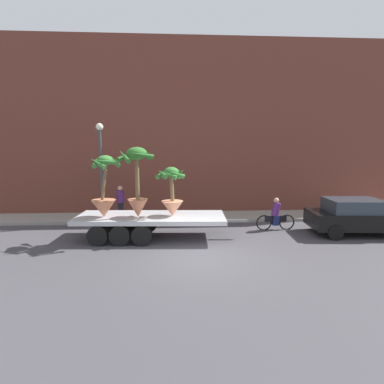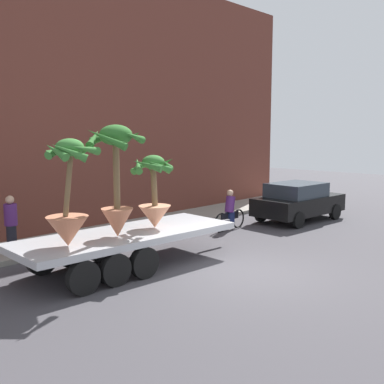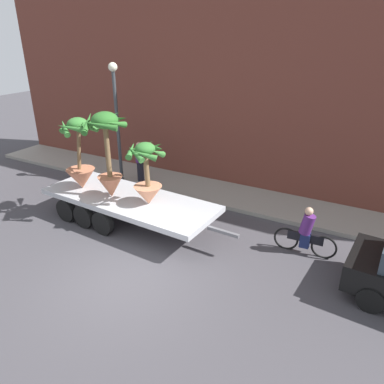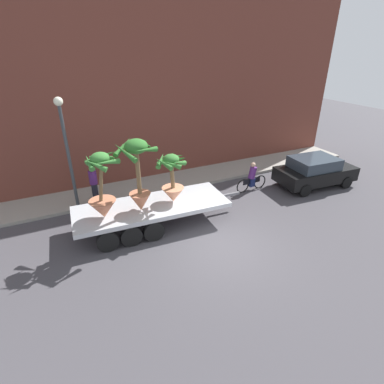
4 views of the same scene
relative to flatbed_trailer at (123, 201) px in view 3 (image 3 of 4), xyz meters
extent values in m
plane|color=#423F44|center=(2.16, -2.49, -0.76)|extent=(60.00, 60.00, 0.00)
cube|color=gray|center=(2.16, 3.61, -0.69)|extent=(24.00, 2.20, 0.15)
cube|color=brown|center=(2.16, 5.31, 4.13)|extent=(24.00, 1.20, 9.78)
cube|color=#B7BABF|center=(0.27, -0.01, 0.13)|extent=(6.28, 2.55, 0.18)
cylinder|color=black|center=(-1.64, 1.12, -0.36)|extent=(0.81, 0.26, 0.80)
cylinder|color=black|center=(-1.75, -0.93, -0.36)|extent=(0.81, 0.26, 0.80)
cylinder|color=black|center=(-0.78, 1.07, -0.36)|extent=(0.81, 0.26, 0.80)
cylinder|color=black|center=(-0.89, -0.98, -0.36)|extent=(0.81, 0.26, 0.80)
cylinder|color=black|center=(0.08, 1.02, -0.36)|extent=(0.81, 0.26, 0.80)
cylinder|color=black|center=(-0.03, -1.03, -0.36)|extent=(0.81, 0.26, 0.80)
cube|color=slate|center=(3.85, -0.21, -0.02)|extent=(1.00, 0.15, 0.10)
cone|color=#C17251|center=(-0.24, -0.25, 0.58)|extent=(0.82, 0.82, 0.74)
cylinder|color=brown|center=(-0.24, -0.25, 1.88)|extent=(0.17, 0.16, 1.86)
ellipsoid|color=#2D6B28|center=(-0.24, -0.25, 2.81)|extent=(0.84, 0.84, 0.52)
cone|color=#2D6B28|center=(0.20, -0.26, 2.75)|extent=(0.21, 0.89, 0.43)
cone|color=#2D6B28|center=(-0.12, 0.22, 2.76)|extent=(1.01, 0.44, 0.41)
cone|color=#2D6B28|center=(-0.61, 0.15, 2.74)|extent=(0.94, 0.89, 0.55)
cone|color=#2D6B28|center=(-0.71, -0.51, 2.73)|extent=(0.69, 1.03, 0.60)
cone|color=#2D6B28|center=(-0.01, -0.70, 2.77)|extent=(1.00, 0.64, 0.38)
cone|color=tan|center=(1.17, -0.12, 0.53)|extent=(0.90, 0.90, 0.63)
cylinder|color=brown|center=(1.15, -0.12, 1.45)|extent=(0.21, 0.16, 1.22)
ellipsoid|color=#387A33|center=(1.13, -0.12, 2.06)|extent=(0.63, 0.63, 0.39)
cone|color=#387A33|center=(1.54, -0.04, 1.98)|extent=(0.35, 0.86, 0.52)
cone|color=#387A33|center=(1.36, 0.22, 2.01)|extent=(0.80, 0.64, 0.39)
cone|color=#387A33|center=(1.08, 0.29, 1.97)|extent=(0.85, 0.30, 0.53)
cone|color=#387A33|center=(0.79, 0.13, 1.99)|extent=(0.67, 0.81, 0.48)
cone|color=#387A33|center=(0.75, -0.30, 2.01)|extent=(0.55, 0.87, 0.41)
cone|color=#387A33|center=(1.02, -0.46, 1.98)|extent=(0.76, 0.42, 0.46)
cone|color=#387A33|center=(1.33, -0.44, 1.99)|extent=(0.77, 0.58, 0.44)
cone|color=#C17251|center=(-1.64, -0.17, 0.57)|extent=(0.99, 0.99, 0.71)
cylinder|color=brown|center=(-1.57, -0.17, 1.73)|extent=(0.34, 0.13, 1.61)
ellipsoid|color=#387A33|center=(-1.51, -0.17, 2.53)|extent=(0.66, 0.66, 0.41)
cone|color=#387A33|center=(-1.07, -0.17, 2.46)|extent=(0.21, 0.89, 0.49)
cone|color=#387A33|center=(-1.32, 0.27, 2.48)|extent=(0.97, 0.57, 0.44)
cone|color=#387A33|center=(-1.65, 0.16, 2.46)|extent=(0.76, 0.48, 0.43)
cone|color=#387A33|center=(-1.89, -0.21, 2.46)|extent=(0.27, 0.80, 0.46)
cone|color=#387A33|center=(-1.74, -0.51, 2.45)|extent=(0.81, 0.63, 0.52)
cone|color=#387A33|center=(-1.35, -0.60, 2.50)|extent=(0.94, 0.50, 0.34)
torus|color=black|center=(6.51, 1.02, -0.42)|extent=(0.74, 0.09, 0.74)
torus|color=black|center=(5.41, 0.97, -0.42)|extent=(0.74, 0.09, 0.74)
cube|color=black|center=(5.96, 1.00, -0.24)|extent=(1.04, 0.10, 0.28)
cylinder|color=#51236B|center=(5.96, 1.00, 0.21)|extent=(0.46, 0.36, 0.65)
sphere|color=tan|center=(5.96, 1.00, 0.63)|extent=(0.24, 0.24, 0.24)
cube|color=navy|center=(5.96, 1.00, -0.32)|extent=(0.29, 0.25, 0.44)
cylinder|color=black|center=(8.04, 1.02, -0.44)|extent=(0.65, 0.25, 0.64)
cylinder|color=black|center=(7.90, -0.76, -0.44)|extent=(0.65, 0.25, 0.64)
cylinder|color=black|center=(-1.50, 3.04, -0.19)|extent=(0.28, 0.28, 0.85)
cylinder|color=#51236B|center=(-1.50, 3.04, 0.55)|extent=(0.36, 0.36, 0.62)
sphere|color=tan|center=(-1.50, 3.04, 0.98)|extent=(0.24, 0.24, 0.24)
cylinder|color=#383D42|center=(-2.36, 2.81, 1.64)|extent=(0.14, 0.14, 4.50)
sphere|color=#EAEACC|center=(-2.36, 2.81, 4.04)|extent=(0.36, 0.36, 0.36)
camera|label=1|loc=(1.22, -12.87, 3.07)|focal=29.10mm
camera|label=2|loc=(-7.35, -9.54, 2.90)|focal=42.94mm
camera|label=3|loc=(7.54, -8.78, 5.36)|focal=34.39mm
camera|label=4|loc=(-2.90, -10.32, 6.07)|focal=28.16mm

